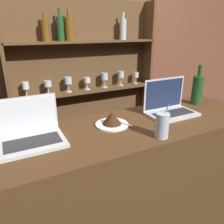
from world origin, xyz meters
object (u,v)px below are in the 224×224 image
object	(u,v)px
cake_plate	(112,120)
water_glass	(162,125)
wine_bottle_green	(197,89)
laptop_near	(31,133)
laptop_far	(169,106)

from	to	relation	value
cake_plate	water_glass	distance (m)	0.32
water_glass	wine_bottle_green	distance (m)	0.70
laptop_near	cake_plate	distance (m)	0.48
laptop_near	cake_plate	xyz separation A→B (m)	(0.48, -0.01, -0.01)
laptop_near	laptop_far	bearing A→B (deg)	-0.82
laptop_far	laptop_near	bearing A→B (deg)	179.18
laptop_far	wine_bottle_green	world-z (taller)	wine_bottle_green
laptop_far	cake_plate	xyz separation A→B (m)	(-0.45, 0.00, -0.02)
cake_plate	wine_bottle_green	distance (m)	0.79
laptop_far	wine_bottle_green	bearing A→B (deg)	12.10
laptop_far	cake_plate	size ratio (longest dim) A/B	1.66
water_glass	wine_bottle_green	bearing A→B (deg)	28.65
water_glass	laptop_far	bearing A→B (deg)	43.61
laptop_near	water_glass	world-z (taller)	laptop_near
wine_bottle_green	cake_plate	bearing A→B (deg)	-174.88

